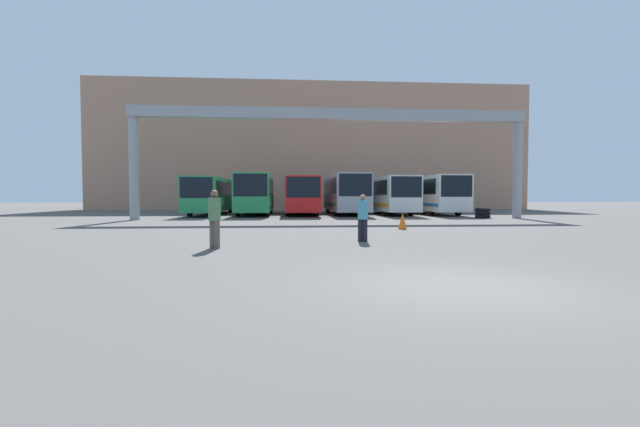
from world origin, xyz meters
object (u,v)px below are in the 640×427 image
(bus_slot_1, at_px, (256,192))
(bus_slot_5, at_px, (432,193))
(bus_slot_0, at_px, (212,194))
(pedestrian_mid_left, at_px, (215,218))
(bus_slot_4, at_px, (388,193))
(bus_slot_2, at_px, (301,194))
(pedestrian_far_center, at_px, (363,217))
(traffic_cone, at_px, (402,221))
(tire_stack, at_px, (483,213))
(bus_slot_3, at_px, (345,192))

(bus_slot_1, relative_size, bus_slot_5, 0.98)
(bus_slot_0, height_order, pedestrian_mid_left, bus_slot_0)
(bus_slot_0, bearing_deg, bus_slot_4, -2.69)
(bus_slot_2, height_order, pedestrian_far_center, bus_slot_2)
(traffic_cone, bearing_deg, bus_slot_0, 124.24)
(bus_slot_2, relative_size, tire_stack, 11.98)
(bus_slot_5, bearing_deg, traffic_cone, -113.38)
(bus_slot_5, bearing_deg, bus_slot_4, 176.87)
(bus_slot_2, bearing_deg, bus_slot_3, -9.30)
(bus_slot_0, xyz_separation_m, pedestrian_far_center, (8.79, -22.20, -0.87))
(bus_slot_4, distance_m, traffic_cone, 16.69)
(bus_slot_0, bearing_deg, bus_slot_3, -3.10)
(traffic_cone, bearing_deg, tire_stack, 48.57)
(bus_slot_0, bearing_deg, traffic_cone, -55.76)
(bus_slot_5, height_order, pedestrian_mid_left, bus_slot_5)
(pedestrian_far_center, bearing_deg, pedestrian_mid_left, 40.45)
(bus_slot_0, distance_m, bus_slot_4, 14.85)
(pedestrian_mid_left, height_order, tire_stack, pedestrian_mid_left)
(bus_slot_1, distance_m, tire_stack, 17.50)
(pedestrian_mid_left, bearing_deg, bus_slot_5, -85.66)
(tire_stack, bearing_deg, bus_slot_0, 158.91)
(bus_slot_0, xyz_separation_m, tire_stack, (19.84, -7.65, -1.35))
(bus_slot_0, xyz_separation_m, bus_slot_5, (18.54, -0.90, 0.10))
(bus_slot_0, xyz_separation_m, bus_slot_3, (11.12, -0.60, 0.16))
(bus_slot_1, relative_size, bus_slot_4, 0.94)
(bus_slot_1, distance_m, bus_slot_5, 14.83)
(bus_slot_0, bearing_deg, pedestrian_mid_left, -80.10)
(bus_slot_5, distance_m, traffic_cone, 17.61)
(bus_slot_2, xyz_separation_m, tire_stack, (12.42, -7.66, -1.38))
(bus_slot_2, height_order, bus_slot_4, bus_slot_4)
(bus_slot_3, relative_size, bus_slot_5, 1.06)
(bus_slot_1, distance_m, bus_slot_4, 11.13)
(bus_slot_4, bearing_deg, bus_slot_1, -178.39)
(bus_slot_0, distance_m, pedestrian_mid_left, 24.06)
(bus_slot_2, relative_size, pedestrian_mid_left, 7.28)
(bus_slot_0, bearing_deg, pedestrian_far_center, -68.40)
(bus_slot_1, height_order, tire_stack, bus_slot_1)
(bus_slot_2, distance_m, tire_stack, 14.65)
(bus_slot_2, xyz_separation_m, bus_slot_3, (3.71, -0.61, 0.13))
(pedestrian_far_center, distance_m, traffic_cone, 5.91)
(bus_slot_4, bearing_deg, pedestrian_mid_left, -114.96)
(bus_slot_1, bearing_deg, traffic_cone, -63.81)
(traffic_cone, distance_m, tire_stack, 12.48)
(bus_slot_2, bearing_deg, bus_slot_4, -5.41)
(bus_slot_5, bearing_deg, pedestrian_far_center, -114.61)
(bus_slot_1, height_order, traffic_cone, bus_slot_1)
(pedestrian_mid_left, distance_m, pedestrian_far_center, 4.89)
(bus_slot_5, relative_size, traffic_cone, 14.22)
(bus_slot_3, xyz_separation_m, tire_stack, (8.71, -7.05, -1.51))
(bus_slot_0, height_order, bus_slot_2, bus_slot_2)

